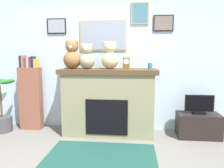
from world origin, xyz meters
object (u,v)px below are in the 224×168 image
(fireplace, at_px, (109,101))
(television, at_px, (199,105))
(potted_plant, at_px, (2,115))
(tv_stand, at_px, (198,125))
(teddy_bear_brown, at_px, (110,57))
(teddy_bear_tan, at_px, (87,57))
(teddy_bear_grey, at_px, (72,56))
(candle_jar, at_px, (150,66))
(mantel_clock, at_px, (126,63))
(bookshelf, at_px, (31,95))

(fireplace, xyz_separation_m, television, (1.52, -0.01, -0.03))
(potted_plant, height_order, tv_stand, potted_plant)
(fireplace, distance_m, teddy_bear_brown, 0.78)
(potted_plant, height_order, teddy_bear_tan, teddy_bear_tan)
(television, xyz_separation_m, teddy_bear_grey, (-2.15, -0.00, 0.81))
(teddy_bear_brown, bearing_deg, teddy_bear_tan, 179.99)
(candle_jar, xyz_separation_m, teddy_bear_grey, (-1.33, -0.00, 0.17))
(potted_plant, bearing_deg, mantel_clock, 2.33)
(teddy_bear_grey, relative_size, teddy_bear_brown, 1.06)
(teddy_bear_brown, bearing_deg, television, 0.17)
(tv_stand, bearing_deg, teddy_bear_grey, -179.85)
(candle_jar, bearing_deg, bookshelf, 177.22)
(fireplace, distance_m, television, 1.52)
(potted_plant, xyz_separation_m, teddy_bear_grey, (1.31, 0.09, 1.06))
(television, xyz_separation_m, candle_jar, (-0.83, -0.00, 0.64))
(fireplace, bearing_deg, teddy_bear_tan, -177.18)
(tv_stand, distance_m, teddy_bear_brown, 1.89)
(tv_stand, height_order, candle_jar, candle_jar)
(teddy_bear_brown, bearing_deg, fireplace, 142.35)
(fireplace, height_order, bookshelf, bookshelf)
(potted_plant, bearing_deg, teddy_bear_tan, 3.35)
(television, distance_m, teddy_bear_grey, 2.30)
(television, bearing_deg, mantel_clock, -179.77)
(fireplace, xyz_separation_m, teddy_bear_tan, (-0.37, -0.02, 0.76))
(potted_plant, xyz_separation_m, teddy_bear_brown, (1.96, 0.09, 1.05))
(bookshelf, height_order, teddy_bear_brown, teddy_bear_brown)
(potted_plant, height_order, mantel_clock, mantel_clock)
(bookshelf, relative_size, teddy_bear_brown, 2.96)
(potted_plant, relative_size, teddy_bear_tan, 2.21)
(television, bearing_deg, teddy_bear_grey, -179.88)
(mantel_clock, bearing_deg, teddy_bear_brown, 179.88)
(mantel_clock, relative_size, teddy_bear_tan, 0.44)
(potted_plant, height_order, candle_jar, candle_jar)
(tv_stand, xyz_separation_m, candle_jar, (-0.83, -0.01, 0.99))
(bookshelf, height_order, teddy_bear_tan, teddy_bear_tan)
(potted_plant, relative_size, teddy_bear_brown, 2.06)
(television, distance_m, mantel_clock, 1.40)
(fireplace, relative_size, teddy_bear_grey, 3.35)
(bookshelf, bearing_deg, television, -1.94)
(teddy_bear_grey, relative_size, teddy_bear_tan, 1.13)
(bookshelf, distance_m, mantel_clock, 1.87)
(tv_stand, relative_size, television, 1.46)
(tv_stand, relative_size, candle_jar, 6.74)
(candle_jar, height_order, teddy_bear_grey, teddy_bear_grey)
(mantel_clock, bearing_deg, teddy_bear_tan, 179.95)
(potted_plant, distance_m, teddy_bear_tan, 1.88)
(fireplace, height_order, candle_jar, candle_jar)
(fireplace, xyz_separation_m, potted_plant, (-1.94, -0.11, -0.28))
(teddy_bear_brown, bearing_deg, mantel_clock, -0.12)
(television, height_order, candle_jar, candle_jar)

